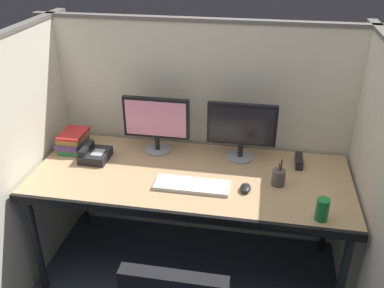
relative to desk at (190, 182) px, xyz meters
The scene contains 13 objects.
cubicle_partition_rear 0.47m from the desk, 90.00° to the left, with size 2.21×0.06×1.57m.
cubicle_partition_left 1.00m from the desk, behind, with size 0.06×1.41×1.57m.
cubicle_partition_right 1.00m from the desk, ahead, with size 0.06×1.41×1.57m.
desk is the anchor object (origin of this frame).
monitor_left 0.46m from the desk, 135.52° to the left, with size 0.43×0.17×0.37m.
monitor_right 0.47m from the desk, 43.67° to the left, with size 0.43×0.17×0.37m.
keyboard_main 0.14m from the desk, 75.13° to the right, with size 0.43×0.15×0.02m, color silver.
computer_mouse 0.36m from the desk, 17.15° to the right, with size 0.06×0.10×0.04m.
red_stapler 0.69m from the desk, 20.72° to the left, with size 0.04×0.15×0.06m, color black.
desk_phone 0.65m from the desk, behind, with size 0.17×0.19×0.09m.
pen_cup 0.53m from the desk, ahead, with size 0.08×0.08×0.16m.
soda_can 0.80m from the desk, 22.12° to the right, with size 0.07×0.07×0.12m, color #197233.
book_stack 0.85m from the desk, 167.09° to the left, with size 0.16×0.22×0.12m.
Camera 1 is at (0.39, -1.82, 2.08)m, focal length 39.43 mm.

